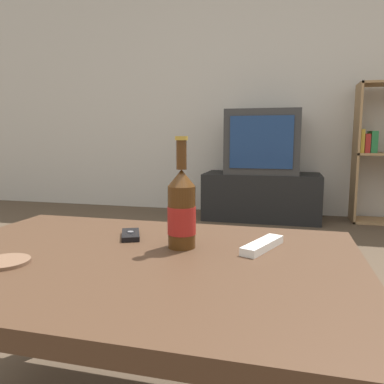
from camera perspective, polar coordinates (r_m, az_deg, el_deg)
The scene contains 9 objects.
back_wall at distance 3.88m, azimuth 9.38°, elevation 16.25°, with size 8.00×0.05×2.60m.
coffee_table at distance 0.94m, azimuth -8.50°, elevation -13.71°, with size 1.05×0.73×0.47m.
tv_stand at distance 3.55m, azimuth 10.53°, elevation -0.63°, with size 1.05×0.50×0.43m.
television at distance 3.50m, azimuth 10.74°, elevation 7.49°, with size 0.65×0.48×0.57m.
bookshelf at distance 3.70m, azimuth 27.10°, elevation 5.46°, with size 0.52×0.30×1.23m.
beer_bottle at distance 0.95m, azimuth -1.59°, elevation -2.69°, with size 0.07×0.07×0.28m.
cell_phone at distance 1.08m, azimuth -9.34°, elevation -6.46°, with size 0.09×0.12×0.02m.
remote_control at distance 0.97m, azimuth 10.68°, elevation -7.97°, with size 0.10×0.17×0.02m.
coaster at distance 0.95m, azimuth -26.60°, elevation -9.50°, with size 0.11×0.11×0.01m.
Camera 1 is at (0.34, -0.80, 0.75)m, focal length 35.00 mm.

